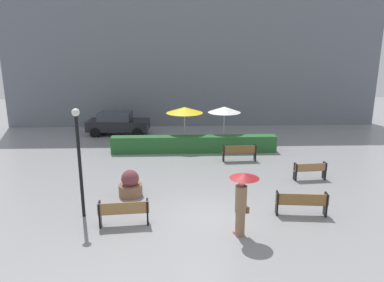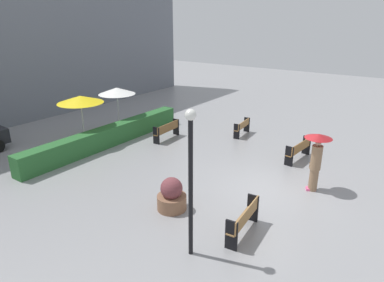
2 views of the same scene
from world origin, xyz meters
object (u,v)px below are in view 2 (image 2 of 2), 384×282
object	(u,v)px
bench_back_row	(167,130)
patio_umbrella_yellow	(80,99)
bench_near_right	(299,149)
bench_near_left	(244,218)
bench_far_right	(242,127)
pedestrian_with_umbrella	(316,155)
planter_pot	(172,196)
patio_umbrella_white	(117,91)
lamp_post	(191,171)

from	to	relation	value
bench_back_row	patio_umbrella_yellow	size ratio (longest dim) A/B	0.76
bench_near_right	bench_near_left	bearing A→B (deg)	-175.08
bench_far_right	pedestrian_with_umbrella	xyz separation A→B (m)	(-4.07, -5.00, 0.90)
bench_back_row	planter_pot	world-z (taller)	planter_pot
bench_near_right	patio_umbrella_yellow	bearing A→B (deg)	113.41
bench_far_right	patio_umbrella_white	bearing A→B (deg)	119.25
planter_pot	bench_back_row	bearing A→B (deg)	40.34
pedestrian_with_umbrella	patio_umbrella_white	bearing A→B (deg)	86.19
planter_pot	lamp_post	world-z (taller)	lamp_post
pedestrian_with_umbrella	patio_umbrella_white	distance (m)	11.03
bench_far_right	bench_near_left	xyz separation A→B (m)	(-8.06, -4.19, 0.05)
bench_back_row	patio_umbrella_yellow	world-z (taller)	patio_umbrella_yellow
bench_near_right	patio_umbrella_yellow	distance (m)	10.59
bench_near_right	patio_umbrella_white	world-z (taller)	patio_umbrella_white
bench_back_row	planter_pot	bearing A→B (deg)	-139.66
planter_pot	bench_far_right	bearing A→B (deg)	10.97
bench_back_row	pedestrian_with_umbrella	xyz separation A→B (m)	(-1.22, -7.92, 0.87)
bench_near_left	pedestrian_with_umbrella	bearing A→B (deg)	-11.50
bench_near_right	planter_pot	size ratio (longest dim) A/B	1.69
bench_near_left	bench_near_right	bearing A→B (deg)	4.92
lamp_post	patio_umbrella_white	distance (m)	11.31
patio_umbrella_yellow	patio_umbrella_white	world-z (taller)	patio_umbrella_white
pedestrian_with_umbrella	planter_pot	size ratio (longest dim) A/B	1.91
lamp_post	bench_near_right	bearing A→B (deg)	-1.56
pedestrian_with_umbrella	planter_pot	distance (m)	5.40
bench_far_right	patio_umbrella_white	xyz separation A→B (m)	(-3.34, 5.96, 1.80)
bench_near_left	pedestrian_with_umbrella	size ratio (longest dim) A/B	0.82
bench_near_right	patio_umbrella_yellow	xyz separation A→B (m)	(-4.15, 9.58, 1.76)
bench_far_right	bench_back_row	bearing A→B (deg)	134.26
bench_far_right	lamp_post	bearing A→B (deg)	-160.50
bench_back_row	bench_near_right	size ratio (longest dim) A/B	0.97
bench_near_left	lamp_post	world-z (taller)	lamp_post
bench_near_left	planter_pot	size ratio (longest dim) A/B	1.57
bench_far_right	planter_pot	distance (m)	8.30
bench_back_row	patio_umbrella_white	xyz separation A→B (m)	(-0.49, 3.04, 1.76)
bench_near_right	bench_far_right	bearing A→B (deg)	66.24
pedestrian_with_umbrella	patio_umbrella_yellow	world-z (taller)	patio_umbrella_yellow
lamp_post	bench_far_right	bearing A→B (deg)	19.50
pedestrian_with_umbrella	planter_pot	world-z (taller)	pedestrian_with_umbrella
patio_umbrella_yellow	patio_umbrella_white	bearing A→B (deg)	0.57
patio_umbrella_yellow	planter_pot	bearing A→B (deg)	-107.70
bench_near_left	pedestrian_with_umbrella	world-z (taller)	pedestrian_with_umbrella
pedestrian_with_umbrella	patio_umbrella_white	size ratio (longest dim) A/B	0.88
bench_near_right	patio_umbrella_yellow	world-z (taller)	patio_umbrella_yellow
bench_far_right	pedestrian_with_umbrella	bearing A→B (deg)	-129.14
lamp_post	patio_umbrella_white	world-z (taller)	lamp_post
bench_far_right	patio_umbrella_white	world-z (taller)	patio_umbrella_white
bench_back_row	planter_pot	size ratio (longest dim) A/B	1.64
patio_umbrella_white	pedestrian_with_umbrella	bearing A→B (deg)	-93.81
bench_near_right	bench_far_right	world-z (taller)	bench_near_right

